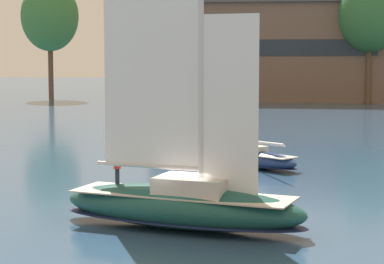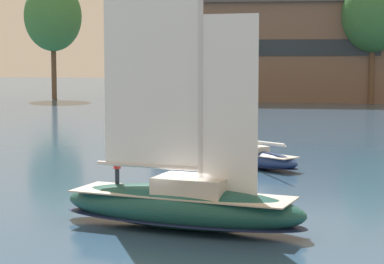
{
  "view_description": "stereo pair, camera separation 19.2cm",
  "coord_description": "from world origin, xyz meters",
  "px_view_note": "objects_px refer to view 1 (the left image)",
  "views": [
    {
      "loc": [
        5.25,
        -31.64,
        7.59
      ],
      "look_at": [
        0.0,
        3.0,
        3.92
      ],
      "focal_mm": 70.0,
      "sensor_mm": 36.0,
      "label": 1
    },
    {
      "loc": [
        5.44,
        -31.61,
        7.59
      ],
      "look_at": [
        0.0,
        3.0,
        3.92
      ],
      "focal_mm": 70.0,
      "sensor_mm": 36.0,
      "label": 2
    }
  ],
  "objects_px": {
    "sailboat_moored_mid_channel": "(255,158)",
    "sailboat_moored_outer_mooring": "(214,114)",
    "tree_shore_left": "(370,15)",
    "tree_shore_center": "(50,16)",
    "sailboat_main": "(182,201)"
  },
  "relations": [
    {
      "from": "tree_shore_left",
      "to": "tree_shore_center",
      "type": "xyz_separation_m",
      "value": [
        -51.98,
        4.82,
        0.4
      ]
    },
    {
      "from": "sailboat_main",
      "to": "sailboat_moored_mid_channel",
      "type": "bearing_deg",
      "value": 83.74
    },
    {
      "from": "tree_shore_center",
      "to": "sailboat_moored_mid_channel",
      "type": "distance_m",
      "value": 83.01
    },
    {
      "from": "sailboat_main",
      "to": "sailboat_moored_mid_channel",
      "type": "distance_m",
      "value": 18.02
    },
    {
      "from": "tree_shore_left",
      "to": "tree_shore_center",
      "type": "bearing_deg",
      "value": 174.7
    },
    {
      "from": "tree_shore_left",
      "to": "sailboat_main",
      "type": "xyz_separation_m",
      "value": [
        -14.68,
        -85.03,
        -12.22
      ]
    },
    {
      "from": "tree_shore_left",
      "to": "tree_shore_center",
      "type": "distance_m",
      "value": 52.21
    },
    {
      "from": "tree_shore_center",
      "to": "sailboat_main",
      "type": "bearing_deg",
      "value": -67.45
    },
    {
      "from": "tree_shore_center",
      "to": "sailboat_moored_outer_mooring",
      "type": "height_order",
      "value": "tree_shore_center"
    },
    {
      "from": "tree_shore_center",
      "to": "sailboat_main",
      "type": "relative_size",
      "value": 1.27
    },
    {
      "from": "sailboat_main",
      "to": "sailboat_moored_outer_mooring",
      "type": "distance_m",
      "value": 55.75
    },
    {
      "from": "sailboat_moored_mid_channel",
      "to": "sailboat_moored_outer_mooring",
      "type": "bearing_deg",
      "value": 101.07
    },
    {
      "from": "tree_shore_left",
      "to": "sailboat_moored_outer_mooring",
      "type": "distance_m",
      "value": 37.97
    },
    {
      "from": "sailboat_main",
      "to": "sailboat_moored_mid_channel",
      "type": "xyz_separation_m",
      "value": [
        1.96,
        17.91,
        -0.55
      ]
    },
    {
      "from": "tree_shore_left",
      "to": "sailboat_main",
      "type": "distance_m",
      "value": 87.14
    }
  ]
}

